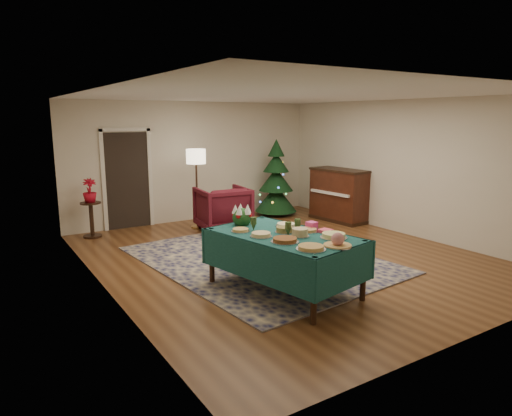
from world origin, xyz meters
TOP-DOWN VIEW (x-y plane):
  - room_shell at (0.00, 0.00)m, footprint 7.00×7.00m
  - doorway at (-1.60, 3.48)m, footprint 1.08×0.04m
  - rug at (-0.49, 0.04)m, footprint 3.58×4.48m
  - buffet_table at (-0.96, -1.31)m, footprint 1.59×2.26m
  - platter_0 at (-1.12, -2.07)m, footprint 0.36×0.36m
  - platter_1 at (-0.76, -2.14)m, footprint 0.35×0.35m
  - platter_2 at (-0.53, -1.81)m, footprint 0.35×0.35m
  - platter_3 at (-1.18, -1.64)m, footprint 0.35×0.35m
  - platter_4 at (-0.85, -1.52)m, footprint 0.25×0.25m
  - platter_5 at (-0.61, -1.37)m, footprint 0.29×0.29m
  - platter_6 at (-1.29, -1.25)m, footprint 0.29×0.29m
  - platter_7 at (-0.90, -1.23)m, footprint 0.26×0.26m
  - platter_8 at (-0.67, -0.95)m, footprint 0.30×0.30m
  - platter_9 at (-1.38, -0.88)m, footprint 0.26×0.26m
  - goblet_0 at (-1.19, -0.91)m, footprint 0.09×0.09m
  - goblet_1 at (-0.74, -1.32)m, footprint 0.09×0.09m
  - goblet_2 at (-0.97, -1.41)m, footprint 0.09×0.09m
  - napkin_stack at (-0.43, -1.53)m, footprint 0.19×0.19m
  - gift_box at (-0.47, -1.29)m, footprint 0.15×0.15m
  - centerpiece at (-1.15, -0.53)m, footprint 0.29×0.29m
  - armchair at (-0.02, 2.18)m, footprint 1.09×1.04m
  - floor_lamp at (-0.35, 2.70)m, footprint 0.41×0.41m
  - side_table at (-2.48, 3.08)m, footprint 0.40×0.40m
  - potted_plant at (-2.48, 3.08)m, footprint 0.26×0.47m
  - christmas_tree at (1.85, 2.90)m, footprint 1.29×1.29m
  - piano at (2.69, 1.58)m, footprint 0.75×1.43m

SIDE VIEW (x-z plane):
  - rug at x=-0.49m, z-range 0.00..0.02m
  - side_table at x=-2.48m, z-range -0.01..0.70m
  - armchair at x=-0.02m, z-range 0.00..1.02m
  - piano at x=2.69m, z-range -0.01..1.18m
  - buffet_table at x=-0.96m, z-range 0.24..1.05m
  - platter_5 at x=-0.61m, z-range 0.80..0.85m
  - platter_9 at x=-1.38m, z-range 0.80..0.85m
  - platter_8 at x=-0.67m, z-range 0.80..0.85m
  - napkin_stack at x=-0.43m, z-range 0.80..0.85m
  - platter_0 at x=-1.12m, z-range 0.80..0.85m
  - platter_6 at x=-1.29m, z-range 0.80..0.86m
  - platter_3 at x=-1.18m, z-range 0.80..0.86m
  - christmas_tree at x=1.85m, z-range -0.09..1.75m
  - platter_2 at x=-0.53m, z-range 0.80..0.87m
  - potted_plant at x=-2.48m, z-range 0.71..0.97m
  - platter_7 at x=-0.90m, z-range 0.80..0.88m
  - platter_4 at x=-0.85m, z-range 0.80..0.91m
  - gift_box at x=-0.47m, z-range 0.80..0.91m
  - platter_1 at x=-0.76m, z-range 0.79..0.96m
  - goblet_0 at x=-1.19m, z-range 0.81..1.00m
  - goblet_1 at x=-0.74m, z-range 0.81..1.00m
  - goblet_2 at x=-0.97m, z-range 0.81..1.00m
  - centerpiece at x=-1.15m, z-range 0.78..1.11m
  - doorway at x=-1.60m, z-range 0.02..2.18m
  - room_shell at x=0.00m, z-range -2.15..4.85m
  - floor_lamp at x=-0.35m, z-range 0.59..2.28m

